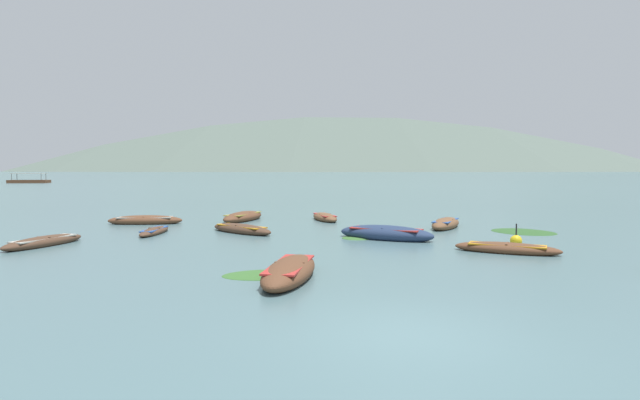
{
  "coord_description": "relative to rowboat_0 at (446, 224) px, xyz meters",
  "views": [
    {
      "loc": [
        -2.65,
        -8.79,
        3.09
      ],
      "look_at": [
        2.37,
        35.5,
        0.36
      ],
      "focal_mm": 27.55,
      "sensor_mm": 36.0,
      "label": 1
    }
  ],
  "objects": [
    {
      "name": "ground_plane",
      "position": [
        -7.0,
        1483.55,
        -0.21
      ],
      "size": [
        6000.0,
        6000.0,
        0.0
      ],
      "primitive_type": "plane",
      "color": "slate"
    },
    {
      "name": "mountain_1",
      "position": [
        -500.29,
        1961.24,
        159.7
      ],
      "size": [
        876.68,
        876.68,
        319.81
      ],
      "primitive_type": "cone",
      "color": "slate",
      "rests_on": "ground"
    },
    {
      "name": "mountain_2",
      "position": [
        258.45,
        1909.78,
        277.6
      ],
      "size": [
        2368.6,
        2368.6,
        555.61
      ],
      "primitive_type": "cone",
      "color": "#56665B",
      "rests_on": "ground"
    },
    {
      "name": "mountain_3",
      "position": [
        814.89,
        1672.73,
        102.04
      ],
      "size": [
        492.84,
        492.84,
        204.49
      ],
      "primitive_type": "cone",
      "color": "#56665B",
      "rests_on": "ground"
    },
    {
      "name": "mountain_4",
      "position": [
        1340.21,
        2014.89,
        309.77
      ],
      "size": [
        1541.58,
        1541.58,
        619.95
      ],
      "primitive_type": "cone",
      "color": "#4C5B56",
      "rests_on": "ground"
    },
    {
      "name": "rowboat_0",
      "position": [
        0.0,
        0.0,
        0.0
      ],
      "size": [
        3.12,
        3.92,
        0.66
      ],
      "color": "brown",
      "rests_on": "ground"
    },
    {
      "name": "rowboat_2",
      "position": [
        -5.97,
        4.57,
        -0.03
      ],
      "size": [
        1.66,
        3.78,
        0.56
      ],
      "color": "brown",
      "rests_on": "ground"
    },
    {
      "name": "rowboat_3",
      "position": [
        -4.26,
        -3.88,
        0.03
      ],
      "size": [
        4.43,
        3.68,
        0.77
      ],
      "color": "navy",
      "rests_on": "ground"
    },
    {
      "name": "rowboat_4",
      "position": [
        -14.98,
        -0.81,
        -0.08
      ],
      "size": [
        1.23,
        3.44,
        0.38
      ],
      "color": "#4C3323",
      "rests_on": "ground"
    },
    {
      "name": "rowboat_5",
      "position": [
        -10.97,
        5.09,
        0.01
      ],
      "size": [
        3.08,
        4.65,
        0.68
      ],
      "color": "brown",
      "rests_on": "ground"
    },
    {
      "name": "rowboat_6",
      "position": [
        -16.48,
        3.77,
        -0.01
      ],
      "size": [
        4.23,
        1.37,
        0.62
      ],
      "color": "brown",
      "rests_on": "ground"
    },
    {
      "name": "rowboat_7",
      "position": [
        -18.61,
        -4.24,
        -0.05
      ],
      "size": [
        2.43,
        3.89,
        0.5
      ],
      "color": "#4C3323",
      "rests_on": "ground"
    },
    {
      "name": "rowboat_8",
      "position": [
        -10.8,
        -0.89,
        -0.03
      ],
      "size": [
        3.59,
        3.89,
        0.55
      ],
      "color": "#4C3323",
      "rests_on": "ground"
    },
    {
      "name": "rowboat_9",
      "position": [
        -0.64,
        -7.94,
        -0.05
      ],
      "size": [
        3.78,
        2.87,
        0.48
      ],
      "color": "brown",
      "rests_on": "ground"
    },
    {
      "name": "rowboat_10",
      "position": [
        -8.96,
        -11.48,
        0.01
      ],
      "size": [
        2.33,
        4.35,
        0.69
      ],
      "color": "brown",
      "rests_on": "ground"
    },
    {
      "name": "ferry_0",
      "position": [
        -65.83,
        99.59,
        0.24
      ],
      "size": [
        8.73,
        3.49,
        2.54
      ],
      "color": "brown",
      "rests_on": "ground"
    },
    {
      "name": "mooring_buoy",
      "position": [
        0.93,
        -5.69,
        -0.1
      ],
      "size": [
        0.49,
        0.49,
        0.97
      ],
      "color": "yellow",
      "rests_on": "ground"
    },
    {
      "name": "weed_patch_0",
      "position": [
        -5.5,
        -3.49,
        -0.21
      ],
      "size": [
        1.84,
        1.83,
        0.14
      ],
      "primitive_type": "ellipsoid",
      "rotation": [
        0.0,
        0.0,
        2.63
      ],
      "color": "#38662D",
      "rests_on": "ground"
    },
    {
      "name": "weed_patch_1",
      "position": [
        -9.62,
        -10.89,
        -0.21
      ],
      "size": [
        2.62,
        1.55,
        0.14
      ],
      "primitive_type": "ellipsoid",
      "rotation": [
        0.0,
        0.0,
        1.6
      ],
      "color": "#38662D",
      "rests_on": "ground"
    },
    {
      "name": "weed_patch_2",
      "position": [
        3.19,
        -2.21,
        -0.21
      ],
      "size": [
        4.0,
        4.12,
        0.14
      ],
      "primitive_type": "ellipsoid",
      "rotation": [
        0.0,
        0.0,
        2.19
      ],
      "color": "#2D5628",
      "rests_on": "ground"
    }
  ]
}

